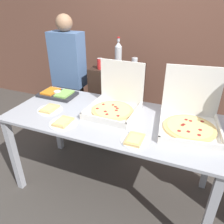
{
  "coord_description": "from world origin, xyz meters",
  "views": [
    {
      "loc": [
        0.64,
        -1.57,
        1.81
      ],
      "look_at": [
        0.0,
        0.0,
        0.91
      ],
      "focal_mm": 35.0,
      "sensor_mm": 36.0,
      "label": 1
    }
  ],
  "objects_px": {
    "paper_plate_front_left": "(50,109)",
    "paper_plate_front_center": "(135,140)",
    "pizza_box_far_left": "(115,103)",
    "paper_plate_front_right": "(63,122)",
    "soda_can_colored": "(100,64)",
    "person_guest_plaid": "(70,80)",
    "veggie_tray": "(58,94)",
    "soda_can_silver": "(135,63)",
    "soda_bottle": "(118,53)",
    "pizza_box_near_left": "(190,118)"
  },
  "relations": [
    {
      "from": "person_guest_plaid",
      "to": "veggie_tray",
      "type": "bearing_deg",
      "value": 107.64
    },
    {
      "from": "soda_bottle",
      "to": "soda_can_colored",
      "type": "distance_m",
      "value": 0.27
    },
    {
      "from": "soda_bottle",
      "to": "paper_plate_front_right",
      "type": "bearing_deg",
      "value": -92.89
    },
    {
      "from": "pizza_box_far_left",
      "to": "paper_plate_front_right",
      "type": "distance_m",
      "value": 0.5
    },
    {
      "from": "paper_plate_front_left",
      "to": "soda_bottle",
      "type": "distance_m",
      "value": 1.09
    },
    {
      "from": "paper_plate_front_right",
      "to": "person_guest_plaid",
      "type": "relative_size",
      "value": 0.15
    },
    {
      "from": "paper_plate_front_center",
      "to": "paper_plate_front_right",
      "type": "height_order",
      "value": "same"
    },
    {
      "from": "paper_plate_front_center",
      "to": "soda_can_colored",
      "type": "height_order",
      "value": "soda_can_colored"
    },
    {
      "from": "paper_plate_front_left",
      "to": "soda_can_colored",
      "type": "height_order",
      "value": "soda_can_colored"
    },
    {
      "from": "person_guest_plaid",
      "to": "soda_bottle",
      "type": "bearing_deg",
      "value": -162.16
    },
    {
      "from": "paper_plate_front_left",
      "to": "soda_bottle",
      "type": "xyz_separation_m",
      "value": [
        0.31,
        0.98,
        0.33
      ]
    },
    {
      "from": "pizza_box_near_left",
      "to": "paper_plate_front_left",
      "type": "relative_size",
      "value": 2.32
    },
    {
      "from": "pizza_box_near_left",
      "to": "person_guest_plaid",
      "type": "height_order",
      "value": "person_guest_plaid"
    },
    {
      "from": "veggie_tray",
      "to": "person_guest_plaid",
      "type": "distance_m",
      "value": 0.51
    },
    {
      "from": "pizza_box_near_left",
      "to": "soda_can_silver",
      "type": "xyz_separation_m",
      "value": [
        -0.71,
        0.76,
        0.18
      ]
    },
    {
      "from": "person_guest_plaid",
      "to": "soda_can_silver",
      "type": "bearing_deg",
      "value": -169.55
    },
    {
      "from": "paper_plate_front_left",
      "to": "pizza_box_far_left",
      "type": "bearing_deg",
      "value": 21.23
    },
    {
      "from": "soda_can_silver",
      "to": "person_guest_plaid",
      "type": "relative_size",
      "value": 0.08
    },
    {
      "from": "paper_plate_front_center",
      "to": "soda_can_colored",
      "type": "xyz_separation_m",
      "value": [
        -0.72,
        0.94,
        0.25
      ]
    },
    {
      "from": "veggie_tray",
      "to": "soda_can_silver",
      "type": "bearing_deg",
      "value": 43.87
    },
    {
      "from": "pizza_box_near_left",
      "to": "paper_plate_front_right",
      "type": "height_order",
      "value": "pizza_box_near_left"
    },
    {
      "from": "soda_bottle",
      "to": "paper_plate_front_center",
      "type": "bearing_deg",
      "value": -63.6
    },
    {
      "from": "paper_plate_front_left",
      "to": "soda_can_silver",
      "type": "distance_m",
      "value": 1.11
    },
    {
      "from": "paper_plate_front_left",
      "to": "paper_plate_front_center",
      "type": "relative_size",
      "value": 1.11
    },
    {
      "from": "paper_plate_front_right",
      "to": "pizza_box_far_left",
      "type": "bearing_deg",
      "value": 50.23
    },
    {
      "from": "veggie_tray",
      "to": "person_guest_plaid",
      "type": "xyz_separation_m",
      "value": [
        -0.15,
        0.48,
        -0.03
      ]
    },
    {
      "from": "soda_bottle",
      "to": "person_guest_plaid",
      "type": "xyz_separation_m",
      "value": [
        -0.59,
        -0.19,
        -0.35
      ]
    },
    {
      "from": "soda_bottle",
      "to": "person_guest_plaid",
      "type": "distance_m",
      "value": 0.71
    },
    {
      "from": "person_guest_plaid",
      "to": "soda_can_colored",
      "type": "bearing_deg",
      "value": 176.93
    },
    {
      "from": "pizza_box_near_left",
      "to": "paper_plate_front_left",
      "type": "height_order",
      "value": "pizza_box_near_left"
    },
    {
      "from": "veggie_tray",
      "to": "soda_bottle",
      "type": "height_order",
      "value": "soda_bottle"
    },
    {
      "from": "pizza_box_near_left",
      "to": "soda_can_colored",
      "type": "height_order",
      "value": "pizza_box_near_left"
    },
    {
      "from": "paper_plate_front_right",
      "to": "soda_can_colored",
      "type": "height_order",
      "value": "soda_can_colored"
    },
    {
      "from": "paper_plate_front_center",
      "to": "veggie_tray",
      "type": "height_order",
      "value": "veggie_tray"
    },
    {
      "from": "pizza_box_far_left",
      "to": "soda_can_silver",
      "type": "bearing_deg",
      "value": 94.57
    },
    {
      "from": "paper_plate_front_center",
      "to": "pizza_box_near_left",
      "type": "bearing_deg",
      "value": 45.3
    },
    {
      "from": "paper_plate_front_left",
      "to": "soda_can_colored",
      "type": "xyz_separation_m",
      "value": [
        0.17,
        0.77,
        0.25
      ]
    },
    {
      "from": "paper_plate_front_left",
      "to": "soda_can_colored",
      "type": "distance_m",
      "value": 0.83
    },
    {
      "from": "paper_plate_front_left",
      "to": "soda_can_silver",
      "type": "xyz_separation_m",
      "value": [
        0.53,
        0.94,
        0.25
      ]
    },
    {
      "from": "paper_plate_front_center",
      "to": "paper_plate_front_left",
      "type": "bearing_deg",
      "value": 169.04
    },
    {
      "from": "pizza_box_far_left",
      "to": "person_guest_plaid",
      "type": "xyz_separation_m",
      "value": [
        -0.85,
        0.57,
        -0.08
      ]
    },
    {
      "from": "pizza_box_near_left",
      "to": "soda_bottle",
      "type": "distance_m",
      "value": 1.25
    },
    {
      "from": "soda_can_colored",
      "to": "pizza_box_near_left",
      "type": "bearing_deg",
      "value": -28.7
    },
    {
      "from": "paper_plate_front_left",
      "to": "person_guest_plaid",
      "type": "height_order",
      "value": "person_guest_plaid"
    },
    {
      "from": "soda_can_colored",
      "to": "veggie_tray",
      "type": "bearing_deg",
      "value": -122.98
    },
    {
      "from": "pizza_box_near_left",
      "to": "paper_plate_front_right",
      "type": "bearing_deg",
      "value": -169.03
    },
    {
      "from": "soda_bottle",
      "to": "pizza_box_far_left",
      "type": "bearing_deg",
      "value": -71.2
    },
    {
      "from": "pizza_box_far_left",
      "to": "paper_plate_front_left",
      "type": "distance_m",
      "value": 0.62
    },
    {
      "from": "paper_plate_front_right",
      "to": "veggie_tray",
      "type": "bearing_deg",
      "value": 129.11
    },
    {
      "from": "pizza_box_far_left",
      "to": "paper_plate_front_left",
      "type": "height_order",
      "value": "pizza_box_far_left"
    }
  ]
}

